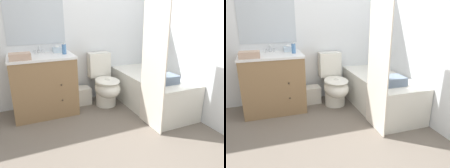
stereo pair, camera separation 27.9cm
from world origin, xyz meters
The scene contains 13 objects.
ground_plane centered at (0.00, 0.00, 0.00)m, with size 14.00×14.00×0.00m, color #6B6056.
wall_back centered at (-0.01, 1.61, 1.25)m, with size 8.00×0.06×2.50m.
wall_right centered at (1.17, 0.79, 1.25)m, with size 0.05×2.58×2.50m.
vanity_cabinet centered at (-0.71, 1.30, 0.43)m, with size 0.87×0.60×0.85m.
sink_faucet centered at (-0.71, 1.50, 0.88)m, with size 0.14×0.12×0.12m.
toilet centered at (0.20, 1.21, 0.34)m, with size 0.37×0.69×0.79m.
bathtub centered at (0.80, 0.85, 0.26)m, with size 0.67×1.46×0.51m.
shower_curtain centered at (0.45, 0.32, 0.94)m, with size 0.02×0.49×1.87m.
wastebasket centered at (-0.14, 1.40, 0.13)m, with size 0.27×0.23×0.27m.
tissue_box centered at (-0.45, 1.46, 0.88)m, with size 0.13×0.13×0.10m.
soap_dispenser centered at (-0.39, 1.28, 0.92)m, with size 0.06×0.06×0.17m.
hand_towel_folded centered at (-0.98, 1.13, 0.89)m, with size 0.26×0.18×0.08m.
bath_towel_folded centered at (0.73, 0.45, 0.57)m, with size 0.34×0.25×0.11m.
Camera 2 is at (-0.77, -1.88, 1.42)m, focal length 35.00 mm.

